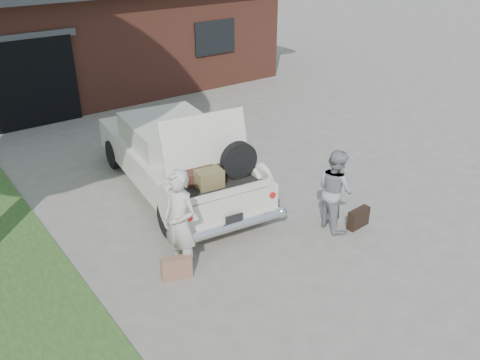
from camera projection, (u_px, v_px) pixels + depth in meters
ground at (263, 256)px, 7.98m from camera, size 90.00×90.00×0.00m
house at (60, 30)px, 15.98m from camera, size 12.80×7.80×3.30m
sedan at (177, 156)px, 9.73m from camera, size 2.37×4.86×1.91m
woman_left at (180, 223)px, 7.32m from camera, size 0.54×0.68×1.64m
woman_right at (335, 190)px, 8.45m from camera, size 0.64×0.77×1.43m
suitcase_left at (177, 268)px, 7.43m from camera, size 0.47×0.27×0.35m
suitcase_right at (358, 218)px, 8.69m from camera, size 0.45×0.17×0.34m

